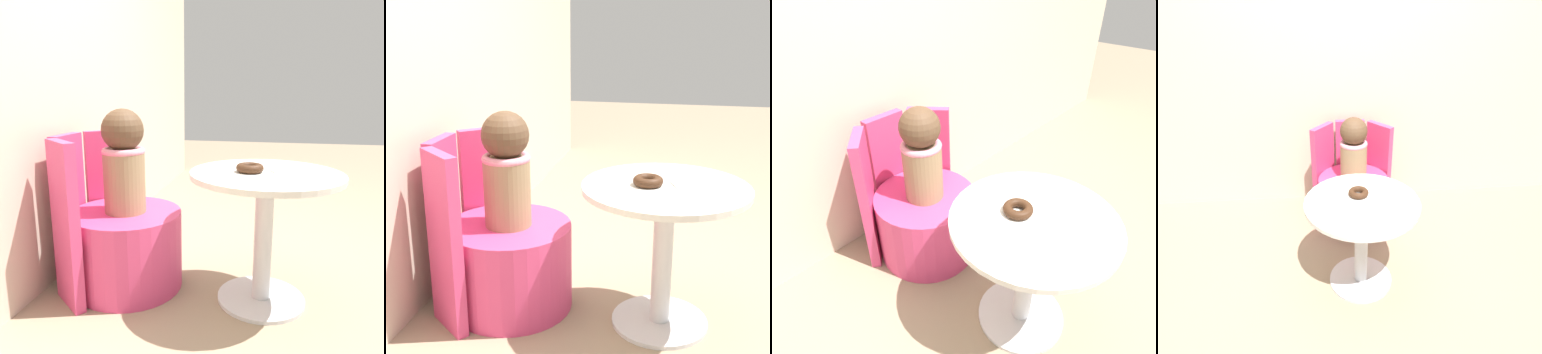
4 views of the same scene
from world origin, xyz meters
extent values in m
plane|color=gray|center=(0.00, 0.00, 0.00)|extent=(12.00, 12.00, 0.00)
cube|color=beige|center=(0.00, 1.13, 1.20)|extent=(6.00, 0.06, 2.40)
cylinder|color=silver|center=(0.05, 0.04, 0.01)|extent=(0.41, 0.41, 0.02)
cylinder|color=silver|center=(0.05, 0.04, 0.31)|extent=(0.08, 0.08, 0.58)
cylinder|color=silver|center=(0.05, 0.04, 0.61)|extent=(0.68, 0.68, 0.02)
cylinder|color=#D13D70|center=(0.06, 0.71, 0.20)|extent=(0.55, 0.55, 0.39)
cube|color=#D13D70|center=(0.06, 1.01, 0.38)|extent=(0.23, 0.05, 0.76)
cube|color=#D13D70|center=(0.29, 0.91, 0.38)|extent=(0.19, 0.21, 0.76)
cube|color=#D13D70|center=(-0.17, 0.91, 0.38)|extent=(0.19, 0.21, 0.76)
cylinder|color=#937A56|center=(0.06, 0.71, 0.55)|extent=(0.20, 0.20, 0.31)
torus|color=pink|center=(0.06, 0.71, 0.69)|extent=(0.21, 0.21, 0.04)
sphere|color=brown|center=(0.06, 0.71, 0.79)|extent=(0.20, 0.20, 0.20)
torus|color=#3D2314|center=(0.03, 0.11, 0.64)|extent=(0.12, 0.12, 0.04)
cube|color=white|center=(0.05, -0.05, 0.62)|extent=(0.16, 0.16, 0.01)
camera|label=1|loc=(-1.60, 0.03, 0.96)|focal=35.00mm
camera|label=2|loc=(-2.00, -0.04, 1.27)|focal=50.00mm
camera|label=3|loc=(-0.90, -0.43, 1.50)|focal=32.00mm
camera|label=4|loc=(-0.18, -1.60, 1.71)|focal=32.00mm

